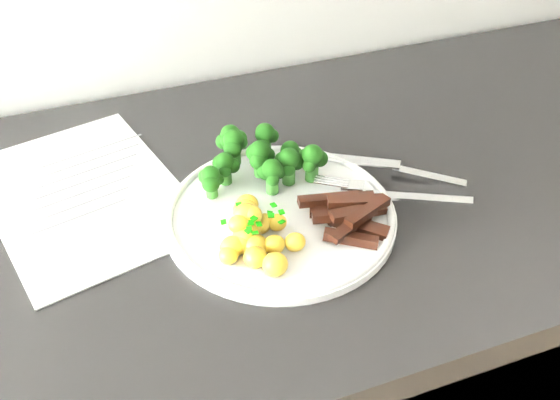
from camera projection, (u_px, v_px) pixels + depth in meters
The scene contains 7 objects.
recipe_paper at pixel (84, 194), 0.81m from camera, with size 0.29×0.35×0.00m.
plate at pixel (280, 214), 0.77m from camera, with size 0.28×0.28×0.02m.
broccoli at pixel (259, 156), 0.80m from camera, with size 0.16×0.13×0.06m.
potatoes at pixel (253, 232), 0.72m from camera, with size 0.10×0.13×0.04m.
beef_strips at pixel (349, 214), 0.75m from camera, with size 0.10×0.10×0.03m.
fork at pixel (396, 193), 0.78m from camera, with size 0.17×0.12×0.02m.
knife at pixel (408, 173), 0.83m from camera, with size 0.17×0.13×0.02m.
Camera 1 is at (-0.19, 1.08, 1.42)m, focal length 41.08 mm.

